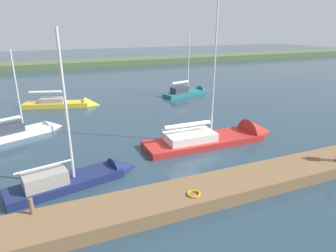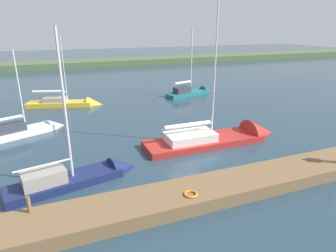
{
  "view_description": "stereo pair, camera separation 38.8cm",
  "coord_description": "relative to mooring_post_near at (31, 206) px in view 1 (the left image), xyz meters",
  "views": [
    {
      "loc": [
        8.87,
        17.04,
        8.36
      ],
      "look_at": [
        1.51,
        -0.57,
        1.77
      ],
      "focal_mm": 31.11,
      "sensor_mm": 36.0,
      "label": 1
    },
    {
      "loc": [
        8.51,
        17.18,
        8.36
      ],
      "look_at": [
        1.51,
        -0.57,
        1.77
      ],
      "focal_mm": 31.11,
      "sensor_mm": 36.0,
      "label": 2
    }
  ],
  "objects": [
    {
      "name": "sailboat_mid_channel",
      "position": [
        -13.51,
        -5.48,
        -0.89
      ],
      "size": [
        10.8,
        2.66,
        12.9
      ],
      "rotation": [
        0.0,
        0.0,
        3.14
      ],
      "color": "#B22823",
      "rests_on": "ground_plane"
    },
    {
      "name": "sailboat_behind_pier",
      "position": [
        -2.95,
        -20.68,
        -0.93
      ],
      "size": [
        8.25,
        3.93,
        8.24
      ],
      "rotation": [
        0.0,
        0.0,
        2.87
      ],
      "color": "gold",
      "rests_on": "ground_plane"
    },
    {
      "name": "dock_pier",
      "position": [
        -10.16,
        0.87,
        -0.72
      ],
      "size": [
        26.74,
        2.48,
        0.69
      ],
      "primitive_type": "cube",
      "color": "brown",
      "rests_on": "ground_plane"
    },
    {
      "name": "mooring_post_near",
      "position": [
        0.0,
        0.0,
        0.0
      ],
      "size": [
        0.17,
        0.17,
        0.75
      ],
      "primitive_type": "cylinder",
      "color": "brown",
      "rests_on": "dock_pier"
    },
    {
      "name": "sailboat_far_left",
      "position": [
        -18.01,
        -20.66,
        -0.84
      ],
      "size": [
        7.16,
        3.47,
        8.85
      ],
      "rotation": [
        0.0,
        0.0,
        3.42
      ],
      "color": "#1E6B75",
      "rests_on": "ground_plane"
    },
    {
      "name": "sailboat_inner_slip",
      "position": [
        0.8,
        -12.71,
        -0.93
      ],
      "size": [
        6.68,
        4.01,
        7.5
      ],
      "rotation": [
        0.0,
        0.0,
        3.54
      ],
      "color": "white",
      "rests_on": "ground_plane"
    },
    {
      "name": "ground_plane",
      "position": [
        -10.16,
        -4.99,
        -1.07
      ],
      "size": [
        200.0,
        200.0,
        0.0
      ],
      "primitive_type": "plane",
      "color": "#263D4C"
    },
    {
      "name": "far_shoreline",
      "position": [
        -10.16,
        -54.58,
        -1.07
      ],
      "size": [
        180.0,
        8.0,
        2.4
      ],
      "primitive_type": "cube",
      "color": "#4C603D",
      "rests_on": "ground_plane"
    },
    {
      "name": "life_ring_buoy",
      "position": [
        -7.1,
        1.36,
        -0.33
      ],
      "size": [
        0.66,
        0.66,
        0.1
      ],
      "primitive_type": "torus",
      "color": "orange",
      "rests_on": "dock_pier"
    },
    {
      "name": "sailboat_outer_mooring",
      "position": [
        -2.43,
        -3.19,
        -0.87
      ],
      "size": [
        7.52,
        3.26,
        9.16
      ],
      "rotation": [
        0.0,
        0.0,
        3.36
      ],
      "color": "navy",
      "rests_on": "ground_plane"
    }
  ]
}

